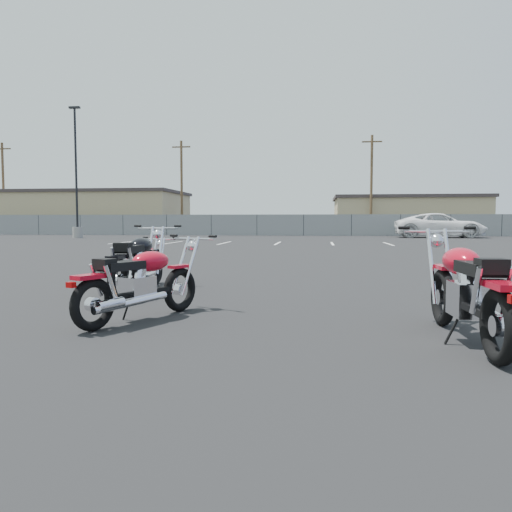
# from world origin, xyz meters

# --- Properties ---
(ground) EXTENTS (120.00, 120.00, 0.00)m
(ground) POSITION_xyz_m (0.00, 0.00, 0.00)
(ground) COLOR black
(ground) RESTS_ON ground
(motorcycle_front_red) EXTENTS (0.73, 1.88, 0.92)m
(motorcycle_front_red) POSITION_xyz_m (-1.92, 1.16, 0.42)
(motorcycle_front_red) COLOR black
(motorcycle_front_red) RESTS_ON ground
(motorcycle_second_black) EXTENTS (0.91, 2.36, 1.16)m
(motorcycle_second_black) POSITION_xyz_m (-1.78, 0.45, 0.53)
(motorcycle_second_black) COLOR black
(motorcycle_second_black) RESTS_ON ground
(motorcycle_third_red) EXTENTS (1.30, 2.06, 1.04)m
(motorcycle_third_red) POSITION_xyz_m (-0.95, -1.70, 0.47)
(motorcycle_third_red) COLOR black
(motorcycle_third_red) RESTS_ON ground
(motorcycle_rear_red) EXTENTS (0.92, 2.38, 1.17)m
(motorcycle_rear_red) POSITION_xyz_m (2.72, -2.38, 0.53)
(motorcycle_rear_red) COLOR black
(motorcycle_rear_red) RESTS_ON ground
(training_cone_near) EXTENTS (0.26, 0.26, 0.30)m
(training_cone_near) POSITION_xyz_m (3.20, 0.18, 0.15)
(training_cone_near) COLOR orange
(training_cone_near) RESTS_ON ground
(light_pole_west) EXTENTS (0.80, 0.70, 9.46)m
(light_pole_west) POSITION_xyz_m (-16.25, 27.01, 2.41)
(light_pole_west) COLOR gray
(light_pole_west) RESTS_ON ground
(chainlink_fence) EXTENTS (80.06, 0.06, 1.80)m
(chainlink_fence) POSITION_xyz_m (-0.00, 35.00, 0.90)
(chainlink_fence) COLOR slate
(chainlink_fence) RESTS_ON ground
(tan_building_west) EXTENTS (18.40, 10.40, 4.30)m
(tan_building_west) POSITION_xyz_m (-22.00, 42.00, 2.16)
(tan_building_west) COLOR tan
(tan_building_west) RESTS_ON ground
(tan_building_east) EXTENTS (14.40, 9.40, 3.70)m
(tan_building_east) POSITION_xyz_m (10.00, 44.00, 1.86)
(tan_building_east) COLOR tan
(tan_building_east) RESTS_ON ground
(utility_pole_a) EXTENTS (1.80, 0.24, 9.00)m
(utility_pole_a) POSITION_xyz_m (-30.00, 39.00, 4.69)
(utility_pole_a) COLOR #4F3A24
(utility_pole_a) RESTS_ON ground
(utility_pole_b) EXTENTS (1.80, 0.24, 9.00)m
(utility_pole_b) POSITION_xyz_m (-12.00, 40.00, 4.69)
(utility_pole_b) COLOR #4F3A24
(utility_pole_b) RESTS_ON ground
(utility_pole_c) EXTENTS (1.80, 0.24, 9.00)m
(utility_pole_c) POSITION_xyz_m (6.00, 39.00, 4.69)
(utility_pole_c) COLOR #4F3A24
(utility_pole_c) RESTS_ON ground
(parking_line_stripes) EXTENTS (15.12, 4.00, 0.01)m
(parking_line_stripes) POSITION_xyz_m (-2.50, 20.00, 0.00)
(parking_line_stripes) COLOR silver
(parking_line_stripes) RESTS_ON ground
(white_van) EXTENTS (3.51, 7.78, 2.89)m
(white_van) POSITION_xyz_m (10.30, 31.26, 1.44)
(white_van) COLOR white
(white_van) RESTS_ON ground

